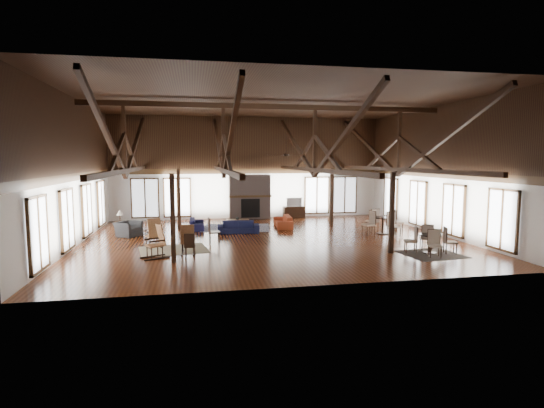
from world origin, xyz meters
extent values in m
plane|color=#5C2A13|center=(0.00, 0.00, 0.00)|extent=(16.00, 16.00, 0.00)
cube|color=black|center=(0.00, 0.00, 6.00)|extent=(16.00, 14.00, 0.02)
cube|color=silver|center=(0.00, 7.00, 3.00)|extent=(16.00, 0.02, 6.00)
cube|color=silver|center=(0.00, -7.00, 3.00)|extent=(16.00, 0.02, 6.00)
cube|color=silver|center=(-8.00, 0.00, 3.00)|extent=(0.02, 14.00, 6.00)
cube|color=silver|center=(8.00, 0.00, 3.00)|extent=(0.02, 14.00, 6.00)
cube|color=black|center=(0.00, 0.00, 5.75)|extent=(15.60, 0.18, 0.22)
cube|color=black|center=(-6.00, 0.00, 3.05)|extent=(0.16, 13.70, 0.18)
cube|color=black|center=(-6.00, 0.00, 4.40)|extent=(0.14, 0.14, 2.70)
cube|color=black|center=(-6.00, 3.50, 4.28)|extent=(0.15, 7.07, 3.12)
cube|color=black|center=(-6.00, -3.50, 4.28)|extent=(0.15, 7.07, 3.12)
cube|color=black|center=(-2.00, 0.00, 3.05)|extent=(0.16, 13.70, 0.18)
cube|color=black|center=(-2.00, 0.00, 4.40)|extent=(0.14, 0.14, 2.70)
cube|color=black|center=(-2.00, 3.50, 4.28)|extent=(0.15, 7.07, 3.12)
cube|color=black|center=(-2.00, -3.50, 4.28)|extent=(0.15, 7.07, 3.12)
cube|color=black|center=(2.00, 0.00, 3.05)|extent=(0.16, 13.70, 0.18)
cube|color=black|center=(2.00, 0.00, 4.40)|extent=(0.14, 0.14, 2.70)
cube|color=black|center=(2.00, 3.50, 4.28)|extent=(0.15, 7.07, 3.12)
cube|color=black|center=(2.00, -3.50, 4.28)|extent=(0.15, 7.07, 3.12)
cube|color=black|center=(6.00, 0.00, 3.05)|extent=(0.16, 13.70, 0.18)
cube|color=black|center=(6.00, 0.00, 4.40)|extent=(0.14, 0.14, 2.70)
cube|color=black|center=(6.00, 3.50, 4.28)|extent=(0.15, 7.07, 3.12)
cube|color=black|center=(6.00, -3.50, 4.28)|extent=(0.15, 7.07, 3.12)
cube|color=black|center=(-4.00, -3.50, 1.52)|extent=(0.16, 0.16, 3.05)
cube|color=black|center=(4.00, -3.50, 1.52)|extent=(0.16, 0.16, 3.05)
cube|color=black|center=(-4.00, 3.50, 1.52)|extent=(0.16, 0.16, 3.05)
cube|color=black|center=(4.00, 3.50, 1.52)|extent=(0.16, 0.16, 3.05)
cube|color=#6F5C55|center=(0.00, 6.68, 1.30)|extent=(2.40, 0.62, 2.60)
cube|color=black|center=(0.00, 6.36, 0.65)|extent=(1.10, 0.06, 1.10)
cube|color=#34210F|center=(0.00, 6.40, 1.35)|extent=(2.50, 0.20, 0.12)
cylinder|color=black|center=(0.50, -1.00, 4.05)|extent=(0.04, 0.04, 0.70)
cylinder|color=black|center=(0.50, -1.00, 3.70)|extent=(0.20, 0.20, 0.10)
cube|color=black|center=(0.95, -1.00, 3.70)|extent=(0.70, 0.12, 0.02)
cube|color=black|center=(0.50, -0.55, 3.70)|extent=(0.12, 0.70, 0.02)
cube|color=black|center=(0.05, -1.00, 3.70)|extent=(0.70, 0.12, 0.02)
cube|color=black|center=(0.50, -1.45, 3.70)|extent=(0.12, 0.70, 0.02)
imported|color=#121533|center=(-1.19, 1.85, 0.29)|extent=(2.01, 0.92, 0.57)
imported|color=#151439|center=(-3.14, 3.38, 0.26)|extent=(1.82, 0.74, 0.53)
imported|color=#A64020|center=(1.27, 3.18, 0.30)|extent=(2.09, 0.96, 0.59)
cube|color=brown|center=(-1.09, 3.20, 0.42)|extent=(1.21, 0.67, 0.06)
cube|color=brown|center=(-1.58, 3.00, 0.19)|extent=(0.06, 0.06, 0.39)
cube|color=brown|center=(-1.58, 3.39, 0.19)|extent=(0.06, 0.06, 0.39)
cube|color=brown|center=(-0.60, 3.00, 0.19)|extent=(0.06, 0.06, 0.39)
cube|color=brown|center=(-0.60, 3.39, 0.19)|extent=(0.06, 0.06, 0.39)
imported|color=#B2B2B2|center=(-1.11, 3.17, 0.55)|extent=(0.21, 0.21, 0.20)
imported|color=#262729|center=(-6.25, 1.95, 0.34)|extent=(1.32, 1.36, 0.67)
cube|color=black|center=(-6.76, 2.92, 0.29)|extent=(0.43, 0.43, 0.58)
cylinder|color=black|center=(-6.76, 2.92, 0.75)|extent=(0.08, 0.08, 0.35)
cone|color=#F3E6CD|center=(-6.76, 2.92, 0.98)|extent=(0.31, 0.31, 0.25)
cube|color=#9E683B|center=(-4.92, -0.78, 0.46)|extent=(0.67, 0.66, 0.05)
cube|color=#9E683B|center=(-4.83, -1.00, 0.82)|extent=(0.56, 0.39, 0.75)
cube|color=black|center=(-5.12, -0.86, 0.03)|extent=(0.40, 0.87, 0.05)
cube|color=black|center=(-4.72, -0.69, 0.03)|extent=(0.40, 0.87, 0.05)
cube|color=#9E683B|center=(-3.53, -2.24, 0.43)|extent=(0.52, 0.50, 0.05)
cube|color=#9E683B|center=(-3.54, -2.47, 0.77)|extent=(0.50, 0.21, 0.71)
cube|color=black|center=(-3.73, -2.23, 0.03)|extent=(0.09, 0.88, 0.05)
cube|color=black|center=(-3.32, -2.25, 0.03)|extent=(0.09, 0.88, 0.05)
cube|color=#9E683B|center=(-4.69, -2.75, 0.46)|extent=(0.69, 0.70, 0.06)
cube|color=#9E683B|center=(-4.47, -2.64, 0.83)|extent=(0.42, 0.57, 0.77)
cube|color=black|center=(-4.59, -2.95, 0.03)|extent=(0.87, 0.46, 0.06)
cube|color=black|center=(-4.79, -2.55, 0.03)|extent=(0.87, 0.46, 0.06)
cube|color=black|center=(-2.46, -0.57, 0.50)|extent=(0.51, 0.51, 0.06)
cube|color=black|center=(-2.67, -0.59, 0.80)|extent=(0.09, 0.47, 0.61)
cylinder|color=black|center=(-2.46, -0.57, 0.25)|extent=(0.04, 0.04, 0.50)
cube|color=black|center=(-3.45, -2.85, 0.40)|extent=(0.41, 0.41, 0.04)
cube|color=black|center=(-3.46, -3.02, 0.65)|extent=(0.38, 0.07, 0.49)
cylinder|color=black|center=(-3.45, -2.85, 0.20)|extent=(0.03, 0.03, 0.40)
cylinder|color=black|center=(5.42, -3.84, 0.70)|extent=(0.82, 0.82, 0.04)
cylinder|color=black|center=(5.42, -3.84, 0.36)|extent=(0.10, 0.10, 0.68)
cylinder|color=black|center=(5.42, -3.84, 0.02)|extent=(0.49, 0.49, 0.04)
cylinder|color=black|center=(5.48, 0.34, 0.78)|extent=(0.92, 0.92, 0.04)
cylinder|color=black|center=(5.48, 0.34, 0.40)|extent=(0.10, 0.10, 0.76)
cylinder|color=black|center=(5.48, 0.34, 0.02)|extent=(0.55, 0.55, 0.04)
imported|color=#B2B2B2|center=(5.47, -3.91, 0.77)|extent=(0.15, 0.15, 0.10)
imported|color=#B2B2B2|center=(5.43, 0.28, 0.85)|extent=(0.14, 0.14, 0.09)
cube|color=black|center=(2.72, 6.75, 0.33)|extent=(1.30, 0.49, 0.65)
imported|color=#B2B2B2|center=(2.71, 6.75, 0.92)|extent=(0.94, 0.14, 0.54)
cube|color=tan|center=(-4.09, -1.44, 0.01)|extent=(2.83, 2.37, 0.01)
cube|color=#1B224C|center=(-1.15, 3.38, 0.01)|extent=(3.75, 3.05, 0.01)
cube|color=black|center=(5.38, -4.02, 0.01)|extent=(2.24, 2.08, 0.01)
camera|label=1|loc=(-3.32, -18.13, 3.54)|focal=28.00mm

